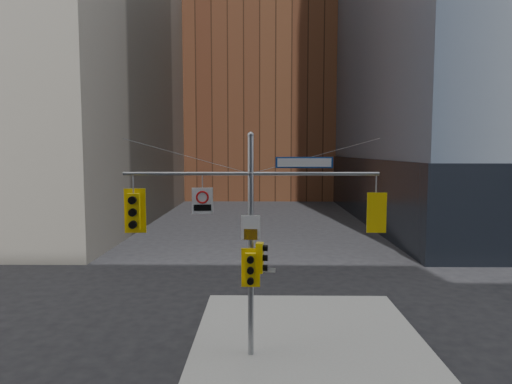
{
  "coord_description": "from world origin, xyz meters",
  "views": [
    {
      "loc": [
        0.36,
        -12.22,
        6.71
      ],
      "look_at": [
        0.17,
        2.0,
        5.43
      ],
      "focal_mm": 32.0,
      "sensor_mm": 36.0,
      "label": 1
    }
  ],
  "objects_px": {
    "traffic_light_pole_side": "(261,258)",
    "street_sign_blade": "(304,162)",
    "regulatory_sign_arm": "(202,200)",
    "signal_assembly": "(251,224)",
    "traffic_light_east_arm": "(376,212)",
    "traffic_light_west_arm": "(134,212)",
    "traffic_light_pole_front": "(251,269)"
  },
  "relations": [
    {
      "from": "traffic_light_west_arm",
      "to": "street_sign_blade",
      "type": "xyz_separation_m",
      "value": [
        5.37,
        -0.01,
        1.55
      ]
    },
    {
      "from": "traffic_light_pole_front",
      "to": "traffic_light_west_arm",
      "type": "bearing_deg",
      "value": 175.66
    },
    {
      "from": "traffic_light_east_arm",
      "to": "signal_assembly",
      "type": "bearing_deg",
      "value": 2.55
    },
    {
      "from": "traffic_light_west_arm",
      "to": "traffic_light_pole_side",
      "type": "relative_size",
      "value": 1.49
    },
    {
      "from": "traffic_light_east_arm",
      "to": "traffic_light_pole_front",
      "type": "distance_m",
      "value": 4.31
    },
    {
      "from": "regulatory_sign_arm",
      "to": "signal_assembly",
      "type": "bearing_deg",
      "value": -5.77
    },
    {
      "from": "traffic_light_pole_front",
      "to": "regulatory_sign_arm",
      "type": "bearing_deg",
      "value": 170.76
    },
    {
      "from": "signal_assembly",
      "to": "regulatory_sign_arm",
      "type": "bearing_deg",
      "value": -179.24
    },
    {
      "from": "signal_assembly",
      "to": "traffic_light_pole_side",
      "type": "xyz_separation_m",
      "value": [
        0.32,
        0.0,
        -1.09
      ]
    },
    {
      "from": "traffic_light_west_arm",
      "to": "street_sign_blade",
      "type": "height_order",
      "value": "street_sign_blade"
    },
    {
      "from": "street_sign_blade",
      "to": "regulatory_sign_arm",
      "type": "height_order",
      "value": "street_sign_blade"
    },
    {
      "from": "traffic_light_east_arm",
      "to": "traffic_light_pole_front",
      "type": "xyz_separation_m",
      "value": [
        -3.92,
        -0.27,
        -1.76
      ]
    },
    {
      "from": "traffic_light_west_arm",
      "to": "traffic_light_east_arm",
      "type": "relative_size",
      "value": 1.14
    },
    {
      "from": "traffic_light_west_arm",
      "to": "traffic_light_pole_side",
      "type": "height_order",
      "value": "traffic_light_west_arm"
    },
    {
      "from": "traffic_light_west_arm",
      "to": "traffic_light_east_arm",
      "type": "height_order",
      "value": "traffic_light_west_arm"
    },
    {
      "from": "traffic_light_west_arm",
      "to": "traffic_light_pole_side",
      "type": "xyz_separation_m",
      "value": [
        4.02,
        -0.01,
        -1.48
      ]
    },
    {
      "from": "traffic_light_pole_front",
      "to": "traffic_light_east_arm",
      "type": "bearing_deg",
      "value": 3.92
    },
    {
      "from": "signal_assembly",
      "to": "traffic_light_pole_side",
      "type": "height_order",
      "value": "signal_assembly"
    },
    {
      "from": "traffic_light_pole_front",
      "to": "regulatory_sign_arm",
      "type": "xyz_separation_m",
      "value": [
        -1.52,
        0.25,
        2.14
      ]
    },
    {
      "from": "regulatory_sign_arm",
      "to": "traffic_light_pole_front",
      "type": "bearing_deg",
      "value": -15.78
    },
    {
      "from": "signal_assembly",
      "to": "regulatory_sign_arm",
      "type": "xyz_separation_m",
      "value": [
        -1.52,
        -0.02,
        0.76
      ]
    },
    {
      "from": "signal_assembly",
      "to": "traffic_light_west_arm",
      "type": "relative_size",
      "value": 5.61
    },
    {
      "from": "traffic_light_east_arm",
      "to": "traffic_light_pole_front",
      "type": "height_order",
      "value": "traffic_light_east_arm"
    },
    {
      "from": "signal_assembly",
      "to": "traffic_light_east_arm",
      "type": "height_order",
      "value": "signal_assembly"
    },
    {
      "from": "traffic_light_west_arm",
      "to": "traffic_light_east_arm",
      "type": "xyz_separation_m",
      "value": [
        7.61,
        -0.01,
        0.0
      ]
    },
    {
      "from": "traffic_light_pole_side",
      "to": "street_sign_blade",
      "type": "xyz_separation_m",
      "value": [
        1.35,
        0.0,
        3.03
      ]
    },
    {
      "from": "traffic_light_west_arm",
      "to": "regulatory_sign_arm",
      "type": "distance_m",
      "value": 2.21
    },
    {
      "from": "traffic_light_west_arm",
      "to": "street_sign_blade",
      "type": "bearing_deg",
      "value": -4.91
    },
    {
      "from": "street_sign_blade",
      "to": "traffic_light_east_arm",
      "type": "bearing_deg",
      "value": 0.18
    },
    {
      "from": "signal_assembly",
      "to": "traffic_light_west_arm",
      "type": "bearing_deg",
      "value": 179.78
    },
    {
      "from": "regulatory_sign_arm",
      "to": "street_sign_blade",
      "type": "bearing_deg",
      "value": -6.12
    },
    {
      "from": "traffic_light_west_arm",
      "to": "traffic_light_pole_front",
      "type": "height_order",
      "value": "traffic_light_west_arm"
    }
  ]
}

